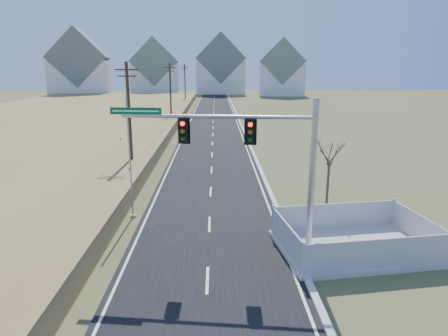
# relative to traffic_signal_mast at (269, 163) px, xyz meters

# --- Properties ---
(ground) EXTENTS (260.00, 260.00, 0.00)m
(ground) POSITION_rel_traffic_signal_mast_xyz_m (-2.74, -0.13, -4.52)
(ground) COLOR #4E5328
(ground) RESTS_ON ground
(road) EXTENTS (8.00, 180.00, 0.06)m
(road) POSITION_rel_traffic_signal_mast_xyz_m (-2.74, 49.87, -4.49)
(road) COLOR black
(road) RESTS_ON ground
(curb) EXTENTS (0.30, 180.00, 0.18)m
(curb) POSITION_rel_traffic_signal_mast_xyz_m (1.41, 49.87, -4.43)
(curb) COLOR #B2AFA8
(curb) RESTS_ON ground
(reed_marsh) EXTENTS (38.00, 110.00, 1.30)m
(reed_marsh) POSITION_rel_traffic_signal_mast_xyz_m (-26.74, 39.87, -3.87)
(reed_marsh) COLOR #9D7A47
(reed_marsh) RESTS_ON ground
(utility_pole_near) EXTENTS (1.80, 0.26, 9.00)m
(utility_pole_near) POSITION_rel_traffic_signal_mast_xyz_m (-9.24, 14.87, 0.16)
(utility_pole_near) COLOR #422D1E
(utility_pole_near) RESTS_ON ground
(utility_pole_mid) EXTENTS (1.80, 0.26, 9.00)m
(utility_pole_mid) POSITION_rel_traffic_signal_mast_xyz_m (-9.24, 44.87, 0.16)
(utility_pole_mid) COLOR #422D1E
(utility_pole_mid) RESTS_ON ground
(utility_pole_far) EXTENTS (1.80, 0.26, 9.00)m
(utility_pole_far) POSITION_rel_traffic_signal_mast_xyz_m (-9.24, 74.87, 0.16)
(utility_pole_far) COLOR #422D1E
(utility_pole_far) RESTS_ON ground
(condo_nw) EXTENTS (17.69, 13.38, 19.05)m
(condo_nw) POSITION_rel_traffic_signal_mast_xyz_m (-40.74, 99.87, 3.18)
(condo_nw) COLOR silver
(condo_nw) RESTS_ON ground
(condo_nnw) EXTENTS (14.93, 11.17, 17.03)m
(condo_nnw) POSITION_rel_traffic_signal_mast_xyz_m (-20.74, 107.87, 2.42)
(condo_nnw) COLOR silver
(condo_nnw) RESTS_ON ground
(condo_n) EXTENTS (15.27, 10.20, 18.54)m
(condo_n) POSITION_rel_traffic_signal_mast_xyz_m (-0.74, 111.87, 3.09)
(condo_n) COLOR silver
(condo_n) RESTS_ON ground
(condo_ne) EXTENTS (14.12, 10.51, 16.52)m
(condo_ne) POSITION_rel_traffic_signal_mast_xyz_m (17.26, 103.87, 2.32)
(condo_ne) COLOR silver
(condo_ne) RESTS_ON ground
(traffic_signal_mast) EXTENTS (9.23, 1.39, 7.39)m
(traffic_signal_mast) POSITION_rel_traffic_signal_mast_xyz_m (0.00, 0.00, 0.00)
(traffic_signal_mast) COLOR #9EA0A5
(traffic_signal_mast) RESTS_ON ground
(fence_enclosure) EXTENTS (7.67, 5.75, 1.62)m
(fence_enclosure) POSITION_rel_traffic_signal_mast_xyz_m (4.26, 0.56, -4.21)
(fence_enclosure) COLOR #B7B5AD
(fence_enclosure) RESTS_ON ground
(open_sign) EXTENTS (0.45, 0.13, 0.55)m
(open_sign) POSITION_rel_traffic_signal_mast_xyz_m (4.62, 0.59, -4.22)
(open_sign) COLOR white
(open_sign) RESTS_ON ground
(flagpole) EXTENTS (0.33, 0.33, 7.27)m
(flagpole) POSITION_rel_traffic_signal_mast_xyz_m (-7.27, 5.22, -1.62)
(flagpole) COLOR #B7B5AD
(flagpole) RESTS_ON ground
(bare_tree) EXTENTS (1.81, 1.81, 4.80)m
(bare_tree) POSITION_rel_traffic_signal_mast_xyz_m (4.26, 5.45, -0.65)
(bare_tree) COLOR #4C3F33
(bare_tree) RESTS_ON ground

